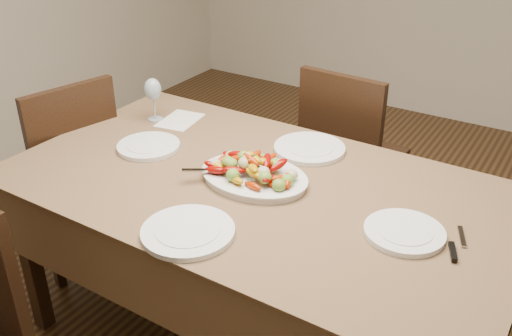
{
  "coord_description": "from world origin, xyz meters",
  "views": [
    {
      "loc": [
        0.72,
        -1.3,
        1.78
      ],
      "look_at": [
        -0.23,
        0.21,
        0.82
      ],
      "focal_mm": 40.0,
      "sensor_mm": 36.0,
      "label": 1
    }
  ],
  "objects_px": {
    "serving_platter": "(254,178)",
    "plate_left": "(149,146)",
    "chair_left": "(62,171)",
    "wine_glass": "(154,98)",
    "chair_far": "(354,155)",
    "plate_near": "(188,232)",
    "plate_right": "(404,232)",
    "dining_table": "(256,267)",
    "plate_far": "(309,149)"
  },
  "relations": [
    {
      "from": "dining_table",
      "to": "chair_far",
      "type": "relative_size",
      "value": 1.94
    },
    {
      "from": "dining_table",
      "to": "wine_glass",
      "type": "distance_m",
      "value": 0.87
    },
    {
      "from": "plate_left",
      "to": "plate_far",
      "type": "height_order",
      "value": "same"
    },
    {
      "from": "chair_far",
      "to": "wine_glass",
      "type": "height_order",
      "value": "wine_glass"
    },
    {
      "from": "plate_near",
      "to": "wine_glass",
      "type": "xyz_separation_m",
      "value": [
        -0.68,
        0.63,
        0.09
      ]
    },
    {
      "from": "dining_table",
      "to": "plate_right",
      "type": "relative_size",
      "value": 7.36
    },
    {
      "from": "plate_near",
      "to": "chair_left",
      "type": "bearing_deg",
      "value": 159.85
    },
    {
      "from": "plate_right",
      "to": "chair_left",
      "type": "bearing_deg",
      "value": 178.28
    },
    {
      "from": "chair_far",
      "to": "plate_near",
      "type": "relative_size",
      "value": 3.25
    },
    {
      "from": "dining_table",
      "to": "plate_right",
      "type": "height_order",
      "value": "plate_right"
    },
    {
      "from": "serving_platter",
      "to": "plate_far",
      "type": "relative_size",
      "value": 1.39
    },
    {
      "from": "chair_left",
      "to": "plate_far",
      "type": "xyz_separation_m",
      "value": [
        1.15,
        0.31,
        0.29
      ]
    },
    {
      "from": "chair_left",
      "to": "serving_platter",
      "type": "relative_size",
      "value": 2.4
    },
    {
      "from": "plate_left",
      "to": "plate_right",
      "type": "xyz_separation_m",
      "value": [
        1.08,
        -0.04,
        0.0
      ]
    },
    {
      "from": "chair_left",
      "to": "plate_right",
      "type": "distance_m",
      "value": 1.7
    },
    {
      "from": "wine_glass",
      "to": "plate_left",
      "type": "bearing_deg",
      "value": -54.12
    },
    {
      "from": "dining_table",
      "to": "plate_near",
      "type": "relative_size",
      "value": 6.29
    },
    {
      "from": "plate_near",
      "to": "wine_glass",
      "type": "relative_size",
      "value": 1.43
    },
    {
      "from": "serving_platter",
      "to": "plate_left",
      "type": "xyz_separation_m",
      "value": [
        -0.5,
        -0.0,
        -0.0
      ]
    },
    {
      "from": "serving_platter",
      "to": "chair_left",
      "type": "bearing_deg",
      "value": 179.32
    },
    {
      "from": "chair_left",
      "to": "plate_near",
      "type": "bearing_deg",
      "value": 83.1
    },
    {
      "from": "plate_right",
      "to": "plate_left",
      "type": "bearing_deg",
      "value": 178.07
    },
    {
      "from": "plate_right",
      "to": "plate_far",
      "type": "relative_size",
      "value": 0.88
    },
    {
      "from": "dining_table",
      "to": "chair_far",
      "type": "height_order",
      "value": "chair_far"
    },
    {
      "from": "chair_far",
      "to": "wine_glass",
      "type": "relative_size",
      "value": 4.64
    },
    {
      "from": "dining_table",
      "to": "plate_far",
      "type": "height_order",
      "value": "plate_far"
    },
    {
      "from": "serving_platter",
      "to": "plate_right",
      "type": "bearing_deg",
      "value": -3.69
    },
    {
      "from": "wine_glass",
      "to": "chair_left",
      "type": "bearing_deg",
      "value": -152.14
    },
    {
      "from": "serving_platter",
      "to": "chair_far",
      "type": "bearing_deg",
      "value": 88.86
    },
    {
      "from": "plate_left",
      "to": "plate_near",
      "type": "distance_m",
      "value": 0.64
    },
    {
      "from": "dining_table",
      "to": "plate_left",
      "type": "xyz_separation_m",
      "value": [
        -0.52,
        0.01,
        0.39
      ]
    },
    {
      "from": "serving_platter",
      "to": "plate_right",
      "type": "relative_size",
      "value": 1.59
    },
    {
      "from": "chair_left",
      "to": "plate_near",
      "type": "height_order",
      "value": "chair_left"
    },
    {
      "from": "plate_near",
      "to": "plate_right",
      "type": "bearing_deg",
      "value": 31.95
    },
    {
      "from": "chair_far",
      "to": "plate_far",
      "type": "height_order",
      "value": "chair_far"
    },
    {
      "from": "serving_platter",
      "to": "plate_left",
      "type": "bearing_deg",
      "value": -179.91
    },
    {
      "from": "chair_left",
      "to": "plate_left",
      "type": "relative_size",
      "value": 3.77
    },
    {
      "from": "chair_far",
      "to": "wine_glass",
      "type": "bearing_deg",
      "value": 48.21
    },
    {
      "from": "plate_far",
      "to": "plate_left",
      "type": "bearing_deg",
      "value": -149.46
    },
    {
      "from": "dining_table",
      "to": "chair_left",
      "type": "relative_size",
      "value": 1.94
    },
    {
      "from": "plate_far",
      "to": "wine_glass",
      "type": "distance_m",
      "value": 0.74
    },
    {
      "from": "plate_far",
      "to": "chair_far",
      "type": "bearing_deg",
      "value": 93.5
    },
    {
      "from": "wine_glass",
      "to": "plate_right",
      "type": "bearing_deg",
      "value": -12.35
    },
    {
      "from": "plate_near",
      "to": "plate_far",
      "type": "bearing_deg",
      "value": 86.13
    },
    {
      "from": "plate_left",
      "to": "plate_right",
      "type": "height_order",
      "value": "same"
    },
    {
      "from": "serving_platter",
      "to": "wine_glass",
      "type": "distance_m",
      "value": 0.72
    },
    {
      "from": "chair_left",
      "to": "plate_near",
      "type": "relative_size",
      "value": 3.25
    },
    {
      "from": "dining_table",
      "to": "plate_far",
      "type": "distance_m",
      "value": 0.52
    },
    {
      "from": "chair_far",
      "to": "serving_platter",
      "type": "height_order",
      "value": "chair_far"
    },
    {
      "from": "plate_near",
      "to": "wine_glass",
      "type": "distance_m",
      "value": 0.93
    }
  ]
}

